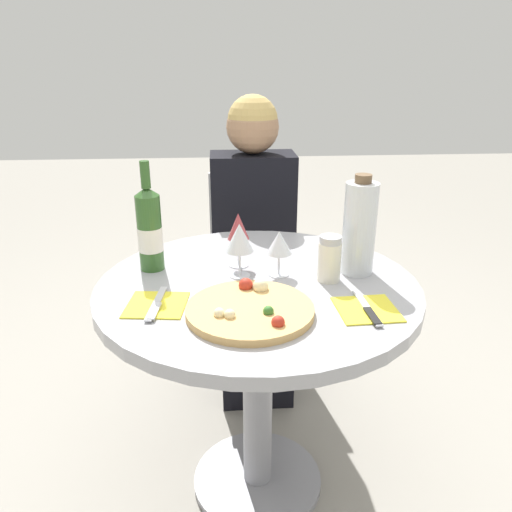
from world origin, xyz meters
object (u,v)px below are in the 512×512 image
chair_behind_diner (252,275)px  wine_bottle (150,229)px  tall_carafe (359,228)px  pizza_large (250,309)px  dining_table (258,327)px  seated_diner (254,259)px

chair_behind_diner → wine_bottle: wine_bottle is taller
tall_carafe → wine_bottle: bearing=173.2°
wine_bottle → pizza_large: bearing=-47.9°
chair_behind_diner → pizza_large: size_ratio=2.73×
chair_behind_diner → pizza_large: 0.99m
dining_table → chair_behind_diner: chair_behind_diner is taller
chair_behind_diner → tall_carafe: tall_carafe is taller
chair_behind_diner → seated_diner: 0.18m
dining_table → seated_diner: size_ratio=0.76×
chair_behind_diner → pizza_large: chair_behind_diner is taller
seated_diner → chair_behind_diner: bearing=-90.0°
seated_diner → tall_carafe: size_ratio=4.12×
chair_behind_diner → dining_table: bearing=87.5°
dining_table → tall_carafe: bearing=9.8°
chair_behind_diner → tall_carafe: 0.87m
seated_diner → pizza_large: (-0.07, -0.80, 0.19)m
dining_table → wine_bottle: bearing=158.3°
seated_diner → tall_carafe: bearing=115.1°
pizza_large → tall_carafe: tall_carafe is taller
wine_bottle → tall_carafe: size_ratio=1.11×
chair_behind_diner → tall_carafe: size_ratio=2.97×
dining_table → tall_carafe: size_ratio=3.11×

